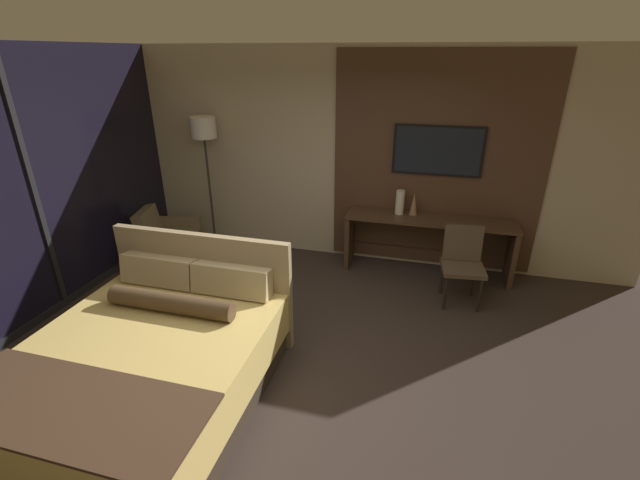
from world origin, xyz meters
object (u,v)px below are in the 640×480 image
(bed, at_px, (149,365))
(vase_short, at_px, (400,202))
(desk_chair, at_px, (462,258))
(vase_tall, at_px, (414,204))
(desk, at_px, (429,234))
(armchair_by_window, at_px, (169,245))
(tv, at_px, (438,151))
(floor_lamp, at_px, (204,139))

(bed, bearing_deg, vase_short, 59.94)
(desk_chair, height_order, vase_tall, vase_tall)
(desk, relative_size, vase_tall, 7.36)
(desk, distance_m, armchair_by_window, 3.49)
(tv, bearing_deg, desk, -90.00)
(bed, xyz_separation_m, vase_tall, (1.90, 2.99, 0.56))
(desk_chair, distance_m, vase_tall, 0.98)
(vase_short, bearing_deg, armchair_by_window, -166.92)
(armchair_by_window, bearing_deg, bed, -165.19)
(desk, height_order, vase_short, vase_short)
(floor_lamp, height_order, vase_short, floor_lamp)
(bed, bearing_deg, vase_tall, 57.59)
(vase_short, bearing_deg, vase_tall, 4.87)
(tv, height_order, floor_lamp, floor_lamp)
(bed, xyz_separation_m, vase_short, (1.72, 2.98, 0.58))
(desk_chair, bearing_deg, floor_lamp, 164.24)
(tv, xyz_separation_m, vase_tall, (-0.22, -0.14, -0.67))
(vase_tall, xyz_separation_m, vase_short, (-0.18, -0.02, 0.01))
(tv, bearing_deg, vase_short, -158.47)
(tv, bearing_deg, vase_tall, -147.37)
(desk, height_order, armchair_by_window, armchair_by_window)
(floor_lamp, bearing_deg, desk, 0.87)
(bed, height_order, desk_chair, bed)
(tv, relative_size, desk_chair, 1.22)
(bed, bearing_deg, tv, 55.90)
(tv, distance_m, armchair_by_window, 3.75)
(vase_short, bearing_deg, desk, -3.86)
(tv, relative_size, armchair_by_window, 1.25)
(bed, relative_size, tv, 1.93)
(floor_lamp, bearing_deg, vase_tall, 1.78)
(armchair_by_window, bearing_deg, tv, -90.64)
(desk, relative_size, tv, 1.93)
(desk, bearing_deg, floor_lamp, -179.13)
(desk, height_order, vase_tall, vase_tall)
(vase_tall, bearing_deg, desk_chair, -46.44)
(vase_tall, distance_m, vase_short, 0.18)
(armchair_by_window, bearing_deg, desk, -93.59)
(armchair_by_window, distance_m, vase_short, 3.16)
(desk_chair, bearing_deg, vase_tall, 127.07)
(armchair_by_window, xyz_separation_m, vase_tall, (3.19, 0.71, 0.64))
(desk, xyz_separation_m, vase_tall, (-0.22, 0.04, 0.38))
(armchair_by_window, bearing_deg, vase_short, -91.67)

